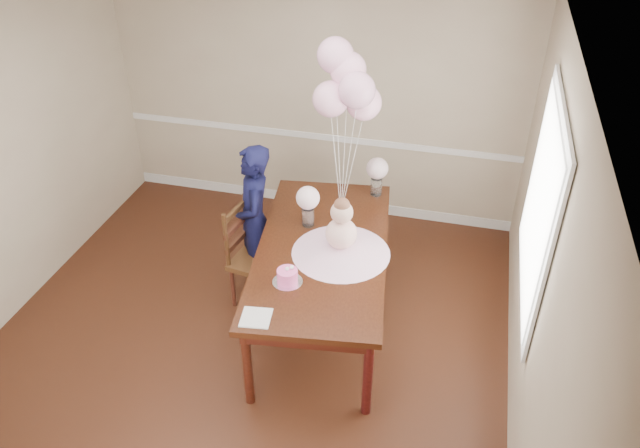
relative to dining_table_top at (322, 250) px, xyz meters
The scene contains 49 objects.
floor 1.13m from the dining_table_top, 135.30° to the right, with size 4.50×5.00×0.00m, color black.
ceiling 2.06m from the dining_table_top, 135.30° to the right, with size 4.50×5.00×0.02m, color white.
wall_back 2.09m from the dining_table_top, 106.29° to the left, with size 4.50×0.02×2.70m, color gray.
wall_right 1.86m from the dining_table_top, 18.42° to the right, with size 0.02×5.00×2.70m, color gray.
chair_rail_trim 2.01m from the dining_table_top, 106.37° to the left, with size 4.50×0.02×0.07m, color silver.
baseboard_trim 2.14m from the dining_table_top, 106.37° to the left, with size 4.50×0.02×0.12m, color silver.
window_frame 1.82m from the dining_table_top, ahead, with size 0.02×1.66×1.56m, color white.
window_blinds 1.81m from the dining_table_top, ahead, with size 0.01×1.50×1.40m, color silver.
dining_table_top is the anchor object (origin of this frame).
table_apron 0.08m from the dining_table_top, ahead, with size 0.99×2.09×0.11m, color black.
table_leg_fl 1.19m from the dining_table_top, 106.78° to the right, with size 0.08×0.08×0.77m, color black.
table_leg_fr 1.19m from the dining_table_top, 57.71° to the right, with size 0.08×0.08×0.77m, color black.
table_leg_bl 1.19m from the dining_table_top, 122.29° to the left, with size 0.08×0.08×0.77m, color black.
table_leg_br 1.19m from the dining_table_top, 73.22° to the left, with size 0.08×0.08×0.77m, color black.
baby_skirt 0.19m from the dining_table_top, 10.68° to the right, with size 0.84×0.84×0.11m, color #E7AACC.
baby_torso 0.29m from the dining_table_top, 10.68° to the right, with size 0.26×0.26×0.26m, color pink.
baby_head 0.47m from the dining_table_top, 10.68° to the right, with size 0.19×0.19×0.19m, color #CFA38E.
baby_hair 0.53m from the dining_table_top, 10.68° to the right, with size 0.13×0.13×0.13m, color brown.
cake_platter 0.54m from the dining_table_top, 106.21° to the right, with size 0.24×0.24×0.01m, color white.
birthday_cake 0.55m from the dining_table_top, 106.21° to the right, with size 0.17×0.17×0.11m, color #FF50A8.
cake_flower_a 0.57m from the dining_table_top, 106.21° to the right, with size 0.03×0.03×0.03m, color white.
cake_flower_b 0.53m from the dining_table_top, 103.82° to the right, with size 0.03×0.03×0.03m, color white.
rose_vase_near 0.39m from the dining_table_top, 124.32° to the left, with size 0.11×0.11×0.18m, color white.
roses_near 0.48m from the dining_table_top, 124.32° to the left, with size 0.21×0.21×0.21m, color #F6CED3.
rose_vase_far 1.03m from the dining_table_top, 73.67° to the left, with size 0.11×0.11×0.18m, color white.
roses_far 1.07m from the dining_table_top, 73.67° to the left, with size 0.21×0.21×0.21m, color beige.
napkin 1.01m from the dining_table_top, 104.63° to the right, with size 0.22×0.22×0.01m, color silver.
balloon_weight 0.62m from the dining_table_top, 87.45° to the left, with size 0.04×0.04×0.02m, color silver.
balloon_a 1.28m from the dining_table_top, 97.75° to the left, with size 0.31×0.31×0.31m, color #EFA9C6.
balloon_b 1.37m from the dining_table_top, 75.95° to the left, with size 0.31×0.31×0.31m, color #E2A0C2.
balloon_c 1.53m from the dining_table_top, 87.29° to the left, with size 0.31×0.31×0.31m, color #F9B0D1.
balloon_d 1.64m from the dining_table_top, 96.04° to the left, with size 0.31×0.31×0.31m, color #E5A2C2.
balloon_e 1.31m from the dining_table_top, 76.11° to the left, with size 0.31×0.31×0.31m, color #FFB4D3.
balloon_ribbon_a 0.79m from the dining_table_top, 92.56° to the left, with size 0.00×0.00×0.93m, color white.
balloon_ribbon_b 0.82m from the dining_table_top, 81.81° to the left, with size 0.00×0.00×1.04m, color white.
balloon_ribbon_c 0.91m from the dining_table_top, 87.36° to the left, with size 0.00×0.00×1.15m, color silver.
balloon_ribbon_d 0.95m from the dining_table_top, 92.14° to the left, with size 0.00×0.00×1.26m, color white.
balloon_ribbon_e 0.83m from the dining_table_top, 81.23° to the left, with size 0.00×0.00×0.87m, color silver.
dining_chair_seat 0.75m from the dining_table_top, 168.11° to the left, with size 0.44×0.44×0.05m, color #3E2311.
chair_leg_fl 1.04m from the dining_table_top, behind, with size 0.04×0.04×0.43m, color #38170F.
chair_leg_fr 0.77m from the dining_table_top, behind, with size 0.04×0.04×0.43m, color #381A0F.
chair_leg_bl 1.05m from the dining_table_top, 156.75° to the left, with size 0.04×0.04×0.43m, color #38200F.
chair_leg_br 0.79m from the dining_table_top, 147.03° to the left, with size 0.04×0.04×0.43m, color #35110E.
chair_back_post_l 0.88m from the dining_table_top, behind, with size 0.04×0.04×0.57m, color #361E0E.
chair_back_post_r 0.90m from the dining_table_top, 157.06° to the left, with size 0.04×0.04×0.57m, color #331D0E.
chair_slat_low 0.89m from the dining_table_top, 168.78° to the left, with size 0.03×0.40×0.05m, color #3B1B10.
chair_slat_mid 0.87m from the dining_table_top, 168.78° to the left, with size 0.03×0.40×0.05m, color #38180F.
chair_slat_top 0.88m from the dining_table_top, 168.78° to the left, with size 0.03×0.40×0.05m, color #371F0F.
woman 0.83m from the dining_table_top, 154.28° to the left, with size 0.55×0.37×1.51m, color black.
Camera 1 is at (1.62, -3.62, 3.98)m, focal length 35.00 mm.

